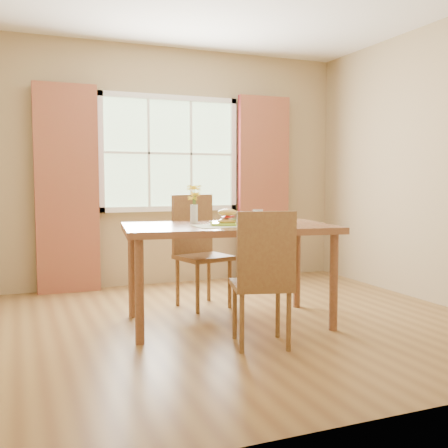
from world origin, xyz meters
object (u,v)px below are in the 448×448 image
(dining_table, at_px, (228,235))
(chair_near, at_px, (263,274))
(chair_far, at_px, (198,245))
(water_glass, at_px, (258,218))
(flower_vase, at_px, (194,200))
(croissant_sandwich, at_px, (227,217))

(dining_table, xyz_separation_m, chair_near, (-0.02, -0.70, -0.20))
(chair_far, height_order, water_glass, chair_far)
(dining_table, bearing_deg, chair_near, -83.59)
(dining_table, height_order, water_glass, water_glass)
(flower_vase, bearing_deg, water_glass, -38.81)
(chair_far, distance_m, water_glass, 0.90)
(chair_far, height_order, flower_vase, flower_vase)
(croissant_sandwich, height_order, water_glass, croissant_sandwich)
(chair_far, relative_size, water_glass, 8.41)
(chair_far, xyz_separation_m, water_glass, (0.24, -0.81, 0.31))
(chair_near, height_order, water_glass, chair_near)
(flower_vase, bearing_deg, croissant_sandwich, -65.37)
(chair_far, bearing_deg, flower_vase, -126.05)
(dining_table, relative_size, chair_far, 1.72)
(water_glass, bearing_deg, flower_vase, 141.19)
(croissant_sandwich, height_order, flower_vase, flower_vase)
(chair_near, bearing_deg, dining_table, 102.68)
(water_glass, relative_size, flower_vase, 0.38)
(croissant_sandwich, bearing_deg, flower_vase, 118.91)
(water_glass, bearing_deg, dining_table, 154.31)
(chair_near, distance_m, water_glass, 0.73)
(croissant_sandwich, bearing_deg, chair_far, 92.03)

